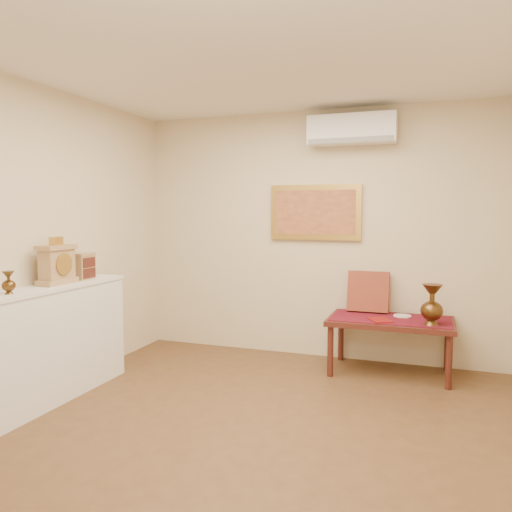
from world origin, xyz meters
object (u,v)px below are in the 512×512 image
at_px(brass_urn_tall, 432,300).
at_px(display_ledge, 33,349).
at_px(low_table, 390,325).
at_px(wooden_chest, 82,266).
at_px(mantel_clock, 57,264).

distance_m(brass_urn_tall, display_ledge, 3.51).
height_order(brass_urn_tall, low_table, brass_urn_tall).
xyz_separation_m(display_ledge, wooden_chest, (-0.01, 0.64, 0.61)).
bearing_deg(wooden_chest, display_ledge, -89.39).
distance_m(brass_urn_tall, mantel_clock, 3.38).
xyz_separation_m(display_ledge, low_table, (2.67, 1.88, -0.01)).
relative_size(mantel_clock, low_table, 0.34).
xyz_separation_m(brass_urn_tall, low_table, (-0.38, 0.18, -0.30)).
bearing_deg(brass_urn_tall, display_ledge, -150.88).
bearing_deg(brass_urn_tall, wooden_chest, -160.94).
bearing_deg(low_table, wooden_chest, -155.26).
relative_size(wooden_chest, low_table, 0.20).
height_order(brass_urn_tall, mantel_clock, mantel_clock).
distance_m(wooden_chest, low_table, 3.02).
distance_m(brass_urn_tall, low_table, 0.52).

